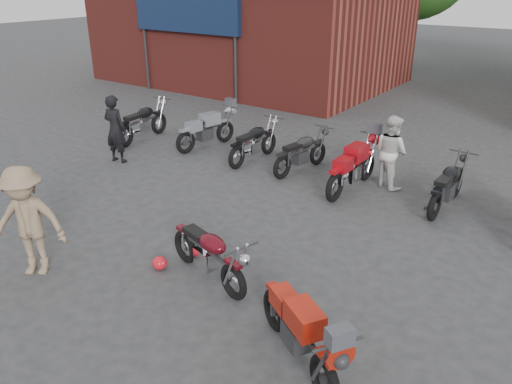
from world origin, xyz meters
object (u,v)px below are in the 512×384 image
Objects in this scene: row_bike_1 at (207,128)px; row_bike_0 at (143,120)px; sportbike at (299,327)px; person_tan at (27,222)px; row_bike_2 at (254,140)px; vintage_motorcycle at (209,251)px; person_light at (391,152)px; row_bike_5 at (448,183)px; helmet at (160,263)px; row_bike_3 at (302,150)px; row_bike_4 at (353,164)px; person_dark at (115,129)px.

row_bike_0 is at bearing 115.38° from row_bike_1.
sportbike is 1.03× the size of person_tan.
row_bike_0 is 2.01m from row_bike_1.
vintage_motorcycle is at bearing -150.69° from row_bike_2.
person_light is 0.87× the size of row_bike_5.
row_bike_1 is (-3.44, 5.20, 0.45)m from helmet.
sportbike is (2.07, -0.76, 0.01)m from vintage_motorcycle.
vintage_motorcycle is 0.94× the size of row_bike_1.
row_bike_3 is at bearing 90.17° from row_bike_5.
row_bike_2 is 4.83m from row_bike_5.
vintage_motorcycle is 5.50m from row_bike_2.
row_bike_3 is at bearing -86.09° from row_bike_2.
row_bike_5 is (0.14, 5.60, 0.01)m from sportbike.
row_bike_4 is at bearing -85.41° from row_bike_1.
person_light is at bearing -82.29° from row_bike_2.
person_dark reaches higher than sportbike.
row_bike_2 is 1.36m from row_bike_3.
person_light is at bearing -89.70° from row_bike_0.
row_bike_2 is at bearing -84.79° from row_bike_1.
row_bike_1 is at bearing 90.27° from row_bike_5.
vintage_motorcycle is at bearing -156.62° from row_bike_3.
row_bike_1 is at bearing 98.00° from row_bike_3.
sportbike is 0.96× the size of row_bike_1.
vintage_motorcycle is 2.21m from sportbike.
row_bike_5 is at bearing 20.51° from person_tan.
person_dark is 6.71m from person_light.
row_bike_2 is at bearing -89.77° from row_bike_0.
row_bike_0 is 1.07× the size of row_bike_2.
row_bike_2 is at bearing 31.39° from person_light.
row_bike_3 is at bearing -90.76° from row_bike_0.
vintage_motorcycle is 6.11m from person_dark.
sportbike is 0.99× the size of row_bike_2.
sportbike reaches higher than row_bike_3.
row_bike_0 is (-3.81, 5.86, -0.32)m from person_tan.
person_light is 0.79× the size of row_bike_4.
row_bike_5 is at bearing -82.20° from row_bike_3.
person_tan is 0.99× the size of row_bike_3.
row_bike_1 is (1.93, 0.55, -0.02)m from row_bike_0.
row_bike_4 is at bearing 33.08° from person_tan.
person_tan is at bearing 157.68° from row_bike_4.
row_bike_0 is (-5.37, 4.65, 0.47)m from helmet.
person_light is (0.81, 5.25, 0.29)m from vintage_motorcycle.
sportbike is at bearing -140.56° from row_bike_3.
person_light is 0.91m from row_bike_4.
person_dark is 0.88× the size of row_bike_1.
row_bike_2 reaches higher than helmet.
row_bike_0 is 5.01m from row_bike_3.
row_bike_5 is (4.64, 6.28, -0.36)m from person_tan.
row_bike_0 is 8.47m from row_bike_5.
row_bike_2 is at bearing -152.34° from person_dark.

